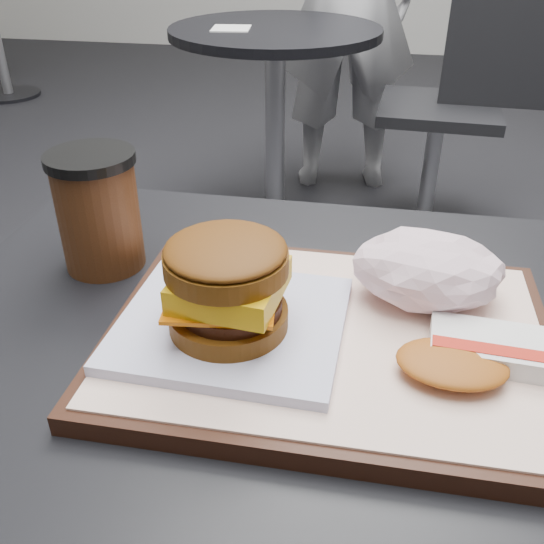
{
  "coord_description": "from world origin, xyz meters",
  "views": [
    {
      "loc": [
        0.02,
        -0.41,
        1.11
      ],
      "look_at": [
        -0.06,
        0.02,
        0.83
      ],
      "focal_mm": 40.0,
      "sensor_mm": 36.0,
      "label": 1
    }
  ],
  "objects": [
    {
      "name": "neighbor_table",
      "position": [
        -0.35,
        1.65,
        0.55
      ],
      "size": [
        0.7,
        0.7,
        0.75
      ],
      "color": "black",
      "rests_on": "ground"
    },
    {
      "name": "breakfast_sandwich",
      "position": [
        -0.09,
        -0.01,
        0.83
      ],
      "size": [
        0.2,
        0.18,
        0.09
      ],
      "color": "white",
      "rests_on": "serving_tray"
    },
    {
      "name": "hash_brown",
      "position": [
        0.1,
        -0.02,
        0.8
      ],
      "size": [
        0.12,
        0.09,
        0.02
      ],
      "color": "white",
      "rests_on": "serving_tray"
    },
    {
      "name": "neighbor_chair",
      "position": [
        0.29,
        1.82,
        0.51
      ],
      "size": [
        0.61,
        0.44,
        0.88
      ],
      "color": "#A5A5AA",
      "rests_on": "ground"
    },
    {
      "name": "serving_tray",
      "position": [
        -0.01,
        0.01,
        0.78
      ],
      "size": [
        0.38,
        0.28,
        0.02
      ],
      "color": "black",
      "rests_on": "customer_table"
    },
    {
      "name": "crumpled_wrapper",
      "position": [
        0.07,
        0.07,
        0.82
      ],
      "size": [
        0.14,
        0.11,
        0.06
      ],
      "primitive_type": null,
      "color": "white",
      "rests_on": "serving_tray"
    },
    {
      "name": "coffee_cup",
      "position": [
        -0.26,
        0.11,
        0.84
      ],
      "size": [
        0.09,
        0.09,
        0.13
      ],
      "color": "#452310",
      "rests_on": "customer_table"
    },
    {
      "name": "napkin",
      "position": [
        -0.48,
        1.58,
        0.75
      ],
      "size": [
        0.13,
        0.13,
        0.0
      ],
      "primitive_type": "cube",
      "rotation": [
        0.0,
        0.0,
        0.11
      ],
      "color": "silver",
      "rests_on": "neighbor_table"
    },
    {
      "name": "customer_table",
      "position": [
        0.0,
        0.0,
        0.58
      ],
      "size": [
        0.8,
        0.6,
        0.77
      ],
      "color": "#A5A5AA",
      "rests_on": "ground"
    }
  ]
}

